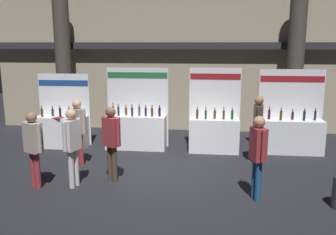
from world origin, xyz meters
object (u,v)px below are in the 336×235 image
(visitor_0, at_px, (78,126))
(visitor_4, at_px, (258,151))
(visitor_2, at_px, (258,123))
(visitor_1, at_px, (72,141))
(exhibitor_booth_0, at_px, (62,128))
(visitor_5, at_px, (111,137))
(exhibitor_booth_1, at_px, (136,128))
(exhibitor_booth_2, at_px, (214,131))
(exhibitor_booth_3, at_px, (291,132))
(visitor_3, at_px, (33,143))

(visitor_0, relative_size, visitor_4, 0.99)
(visitor_2, bearing_deg, visitor_1, -55.23)
(exhibitor_booth_0, distance_m, visitor_0, 2.05)
(visitor_5, bearing_deg, exhibitor_booth_1, -56.33)
(exhibitor_booth_2, distance_m, visitor_0, 3.98)
(exhibitor_booth_2, bearing_deg, visitor_1, -135.22)
(exhibitor_booth_2, height_order, visitor_4, exhibitor_booth_2)
(exhibitor_booth_3, bearing_deg, visitor_1, -148.86)
(exhibitor_booth_3, height_order, visitor_0, exhibitor_booth_3)
(visitor_1, relative_size, visitor_2, 0.97)
(exhibitor_booth_2, xyz_separation_m, visitor_4, (0.83, -3.41, 0.44))
(exhibitor_booth_3, height_order, visitor_5, exhibitor_booth_3)
(visitor_3, height_order, visitor_5, visitor_5)
(visitor_1, bearing_deg, visitor_5, 137.82)
(visitor_2, relative_size, visitor_3, 1.06)
(visitor_5, bearing_deg, visitor_3, 55.13)
(exhibitor_booth_2, bearing_deg, visitor_5, -131.69)
(visitor_2, bearing_deg, visitor_4, 1.27)
(exhibitor_booth_2, distance_m, visitor_4, 3.54)
(exhibitor_booth_1, bearing_deg, visitor_1, -103.77)
(exhibitor_booth_3, xyz_separation_m, visitor_0, (-5.84, -1.81, 0.45))
(exhibitor_booth_2, relative_size, visitor_5, 1.40)
(visitor_3, bearing_deg, exhibitor_booth_3, -120.25)
(exhibitor_booth_0, bearing_deg, visitor_2, -9.49)
(exhibitor_booth_2, height_order, visitor_3, exhibitor_booth_2)
(visitor_0, distance_m, visitor_1, 1.53)
(exhibitor_booth_1, bearing_deg, visitor_0, -124.58)
(exhibitor_booth_2, xyz_separation_m, visitor_3, (-3.99, -3.31, 0.43))
(exhibitor_booth_0, distance_m, exhibitor_booth_2, 4.72)
(exhibitor_booth_0, xyz_separation_m, visitor_4, (5.56, -3.38, 0.48))
(visitor_3, bearing_deg, exhibitor_booth_0, -46.53)
(exhibitor_booth_0, height_order, visitor_5, exhibitor_booth_0)
(exhibitor_booth_2, bearing_deg, visitor_3, -140.37)
(exhibitor_booth_1, height_order, visitor_4, exhibitor_booth_1)
(visitor_2, height_order, visitor_4, visitor_2)
(visitor_0, xyz_separation_m, visitor_2, (4.72, 0.66, 0.06))
(exhibitor_booth_1, xyz_separation_m, exhibitor_booth_2, (2.38, -0.07, -0.01))
(visitor_2, relative_size, visitor_4, 1.04)
(visitor_4, distance_m, visitor_5, 3.31)
(exhibitor_booth_0, distance_m, visitor_5, 3.57)
(visitor_4, bearing_deg, visitor_3, 70.38)
(exhibitor_booth_2, xyz_separation_m, visitor_0, (-3.58, -1.67, 0.44))
(visitor_5, bearing_deg, visitor_1, 64.39)
(exhibitor_booth_0, relative_size, visitor_5, 1.28)
(visitor_3, height_order, visitor_4, visitor_4)
(visitor_4, bearing_deg, visitor_0, 50.11)
(exhibitor_booth_0, relative_size, exhibitor_booth_1, 0.92)
(visitor_3, xyz_separation_m, visitor_4, (4.83, -0.10, 0.01))
(visitor_0, bearing_deg, visitor_3, 104.37)
(exhibitor_booth_0, bearing_deg, exhibitor_booth_1, 2.55)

